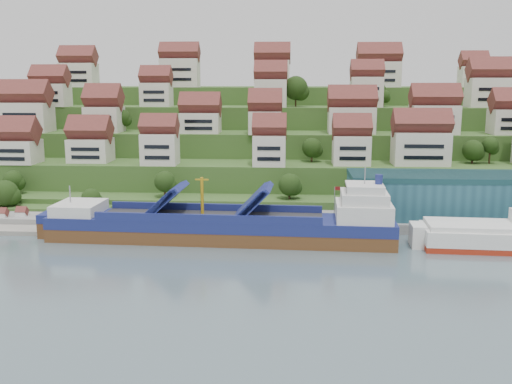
{
  "coord_description": "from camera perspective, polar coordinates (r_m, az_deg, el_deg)",
  "views": [
    {
      "loc": [
        8.3,
        -113.93,
        32.72
      ],
      "look_at": [
        0.38,
        14.0,
        8.0
      ],
      "focal_mm": 40.0,
      "sensor_mm": 36.0,
      "label": 1
    }
  ],
  "objects": [
    {
      "name": "warehouse",
      "position": [
        140.36,
        21.61,
        -0.34
      ],
      "size": [
        60.0,
        15.0,
        10.0
      ],
      "primitive_type": "cube",
      "color": "#265969",
      "rests_on": "quay"
    },
    {
      "name": "ground",
      "position": [
        118.82,
        -0.6,
        -5.07
      ],
      "size": [
        300.0,
        300.0,
        0.0
      ],
      "primitive_type": "plane",
      "color": "slate",
      "rests_on": "ground"
    },
    {
      "name": "second_ship",
      "position": [
        123.79,
        23.15,
        -4.11
      ],
      "size": [
        29.1,
        12.14,
        8.28
      ],
      "rotation": [
        0.0,
        0.0,
        -0.06
      ],
      "color": "#9C2411",
      "rests_on": "ground"
    },
    {
      "name": "hillside",
      "position": [
        218.75,
        1.36,
        5.13
      ],
      "size": [
        260.0,
        128.0,
        31.0
      ],
      "color": "#2D4C1E",
      "rests_on": "ground"
    },
    {
      "name": "flagpole",
      "position": [
        126.97,
        7.9,
        -0.93
      ],
      "size": [
        1.28,
        0.16,
        8.0
      ],
      "color": "gray",
      "rests_on": "quay"
    },
    {
      "name": "quay",
      "position": [
        133.26,
        8.49,
        -2.93
      ],
      "size": [
        180.0,
        14.0,
        2.2
      ],
      "primitive_type": "cube",
      "color": "gray",
      "rests_on": "ground"
    },
    {
      "name": "cargo_ship",
      "position": [
        119.46,
        -2.66,
        -3.46
      ],
      "size": [
        72.47,
        14.22,
        15.91
      ],
      "rotation": [
        0.0,
        0.0,
        -0.04
      ],
      "color": "brown",
      "rests_on": "ground"
    },
    {
      "name": "hillside_trees",
      "position": [
        162.49,
        -0.72,
        5.61
      ],
      "size": [
        130.72,
        62.68,
        32.18
      ],
      "color": "#233F15",
      "rests_on": "ground"
    },
    {
      "name": "hillside_village",
      "position": [
        175.56,
        1.89,
        8.28
      ],
      "size": [
        159.14,
        64.83,
        29.75
      ],
      "color": "silver",
      "rests_on": "ground"
    },
    {
      "name": "pebble_beach",
      "position": [
        145.92,
        -23.62,
        -2.77
      ],
      "size": [
        45.0,
        20.0,
        1.0
      ],
      "primitive_type": "cube",
      "color": "gray",
      "rests_on": "ground"
    }
  ]
}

